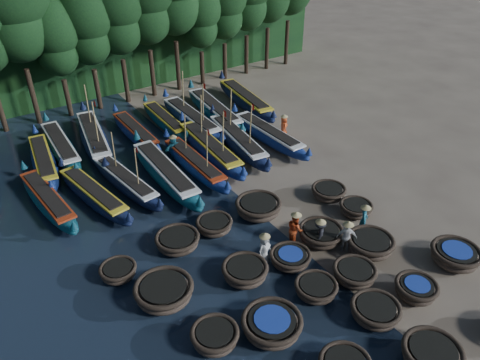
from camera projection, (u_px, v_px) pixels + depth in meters
ground at (284, 234)px, 23.51m from camera, size 120.00×120.00×0.00m
foliage_wall at (102, 29)px, 37.12m from camera, size 40.00×3.00×10.00m
coracle_3 at (432, 355)px, 17.02m from camera, size 2.73×2.73×0.82m
coracle_7 at (375, 311)px, 18.80m from camera, size 2.41×2.41×0.74m
coracle_8 at (416, 289)px, 19.79m from camera, size 1.85×1.85×0.75m
coracle_9 at (455, 255)px, 21.51m from camera, size 2.77×2.77×0.82m
coracle_10 at (215, 336)px, 17.75m from camera, size 2.12×2.12×0.75m
coracle_11 at (272, 324)px, 18.19m from camera, size 2.79×2.79×0.80m
coracle_12 at (316, 288)px, 19.91m from camera, size 1.87×1.87×0.65m
coracle_13 at (354, 273)px, 20.60m from camera, size 2.23×2.23×0.74m
coracle_14 at (370, 244)px, 22.17m from camera, size 2.29×2.29×0.81m
coracle_15 at (164, 291)px, 19.60m from camera, size 2.55×2.55×0.85m
coracle_16 at (245, 271)px, 20.63m from camera, size 2.10×2.10×0.81m
coracle_17 at (290, 258)px, 21.51m from camera, size 2.31×2.31×0.64m
coracle_18 at (321, 234)px, 22.87m from camera, size 2.71×2.71×0.74m
coracle_19 at (356, 208)px, 24.70m from camera, size 1.92×1.92×0.67m
coracle_20 at (118, 271)px, 20.78m from camera, size 1.84×1.84×0.64m
coracle_21 at (177, 241)px, 22.44m from camera, size 2.63×2.63×0.73m
coracle_22 at (214, 225)px, 23.48m from camera, size 2.04×2.04×0.72m
coracle_23 at (258, 207)px, 24.62m from camera, size 2.74×2.74×0.85m
coracle_24 at (329, 192)px, 25.97m from camera, size 2.37×2.37×0.69m
long_boat_1 at (48, 200)px, 25.13m from camera, size 2.02×7.62×1.35m
long_boat_2 at (94, 194)px, 25.59m from camera, size 2.58×7.62×1.36m
long_boat_3 at (126, 181)px, 26.66m from camera, size 2.26×7.55×3.23m
long_boat_4 at (165, 173)px, 27.26m from camera, size 1.84×9.06×1.60m
long_boat_5 at (195, 163)px, 28.30m from camera, size 1.39×7.88×3.35m
long_boat_6 at (210, 148)px, 29.76m from camera, size 2.09×8.83×3.76m
long_boat_7 at (238, 140)px, 30.68m from camera, size 2.71×8.65×3.71m
long_boat_8 at (268, 135)px, 31.40m from camera, size 1.65×8.37×1.47m
long_boat_10 at (44, 161)px, 28.54m from camera, size 2.34×7.78×1.38m
long_boat_11 at (61, 146)px, 30.07m from camera, size 1.77×8.20×1.44m
long_boat_12 at (94, 138)px, 30.86m from camera, size 3.10×8.97×3.86m
long_boat_13 at (136, 132)px, 31.84m from camera, size 1.33×7.53×1.33m
long_boat_14 at (165, 120)px, 33.39m from camera, size 1.50×7.37×1.30m
long_boat_15 at (192, 119)px, 33.33m from camera, size 1.68×8.85×3.76m
long_boat_16 at (214, 111)px, 34.53m from camera, size 2.51×9.10×1.61m
long_boat_17 at (245, 99)px, 36.26m from camera, size 2.68×9.00×1.60m
fisherman_0 at (264, 248)px, 21.34m from camera, size 0.90×0.71×1.80m
fisherman_1 at (364, 217)px, 23.25m from camera, size 0.66×0.62×1.72m
fisherman_2 at (295, 228)px, 22.41m from camera, size 0.91×1.03×2.00m
fisherman_3 at (320, 233)px, 22.35m from camera, size 1.11×1.06×1.71m
fisherman_4 at (347, 236)px, 22.03m from camera, size 0.99×0.92×1.83m
fisherman_5 at (174, 147)px, 29.38m from camera, size 1.55×0.71×1.81m
fisherman_6 at (284, 126)px, 31.79m from camera, size 0.77×0.93×1.83m
tree_5 at (54, 36)px, 32.04m from camera, size 3.68×3.68×8.68m
tree_6 at (85, 21)px, 32.76m from camera, size 4.09×4.09×9.65m
tree_7 at (115, 6)px, 33.47m from camera, size 4.51×4.51×10.63m
tree_10 at (200, 13)px, 37.46m from camera, size 3.68×3.68×8.68m
tree_11 at (224, 0)px, 38.17m from camera, size 4.09×4.09×9.65m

